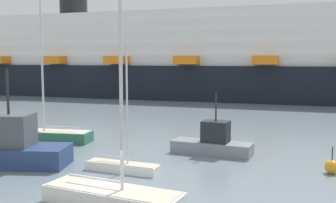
{
  "coord_description": "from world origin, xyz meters",
  "views": [
    {
      "loc": [
        7.08,
        -15.56,
        6.33
      ],
      "look_at": [
        0.0,
        11.95,
        3.33
      ],
      "focal_mm": 42.79,
      "sensor_mm": 36.0,
      "label": 1
    }
  ],
  "objects_px": {
    "sailboat_0": "(50,134)",
    "channel_buoy_0": "(332,167)",
    "sailboat_3": "(122,165)",
    "fishing_boat_0": "(213,143)",
    "fishing_boat_1": "(6,148)",
    "sailboat_2": "(113,194)",
    "cruise_ship": "(165,61)"
  },
  "relations": [
    {
      "from": "sailboat_0",
      "to": "channel_buoy_0",
      "type": "xyz_separation_m",
      "value": [
        19.82,
        -3.92,
        -0.16
      ]
    },
    {
      "from": "sailboat_3",
      "to": "channel_buoy_0",
      "type": "xyz_separation_m",
      "value": [
        11.43,
        2.54,
        0.03
      ]
    },
    {
      "from": "sailboat_0",
      "to": "sailboat_3",
      "type": "height_order",
      "value": "sailboat_0"
    },
    {
      "from": "fishing_boat_0",
      "to": "channel_buoy_0",
      "type": "distance_m",
      "value": 7.66
    },
    {
      "from": "fishing_boat_1",
      "to": "channel_buoy_0",
      "type": "xyz_separation_m",
      "value": [
        18.66,
        3.0,
        -0.68
      ]
    },
    {
      "from": "sailboat_3",
      "to": "fishing_boat_1",
      "type": "relative_size",
      "value": 0.84
    },
    {
      "from": "sailboat_2",
      "to": "fishing_boat_1",
      "type": "bearing_deg",
      "value": 162.79
    },
    {
      "from": "fishing_boat_0",
      "to": "fishing_boat_1",
      "type": "xyz_separation_m",
      "value": [
        -11.6,
        -5.94,
        0.31
      ]
    },
    {
      "from": "sailboat_0",
      "to": "fishing_boat_1",
      "type": "distance_m",
      "value": 7.04
    },
    {
      "from": "fishing_boat_0",
      "to": "sailboat_3",
      "type": "bearing_deg",
      "value": -119.59
    },
    {
      "from": "sailboat_0",
      "to": "fishing_boat_1",
      "type": "relative_size",
      "value": 1.34
    },
    {
      "from": "sailboat_2",
      "to": "fishing_boat_1",
      "type": "distance_m",
      "value": 9.89
    },
    {
      "from": "sailboat_3",
      "to": "channel_buoy_0",
      "type": "height_order",
      "value": "sailboat_3"
    },
    {
      "from": "sailboat_2",
      "to": "cruise_ship",
      "type": "height_order",
      "value": "cruise_ship"
    },
    {
      "from": "fishing_boat_0",
      "to": "channel_buoy_0",
      "type": "xyz_separation_m",
      "value": [
        7.06,
        -2.94,
        -0.37
      ]
    },
    {
      "from": "fishing_boat_1",
      "to": "cruise_ship",
      "type": "height_order",
      "value": "cruise_ship"
    },
    {
      "from": "fishing_boat_1",
      "to": "cruise_ship",
      "type": "xyz_separation_m",
      "value": [
        -2.21,
        45.35,
        5.05
      ]
    },
    {
      "from": "sailboat_0",
      "to": "sailboat_3",
      "type": "relative_size",
      "value": 1.59
    },
    {
      "from": "sailboat_2",
      "to": "fishing_boat_1",
      "type": "relative_size",
      "value": 1.34
    },
    {
      "from": "fishing_boat_1",
      "to": "channel_buoy_0",
      "type": "relative_size",
      "value": 5.28
    },
    {
      "from": "sailboat_0",
      "to": "channel_buoy_0",
      "type": "height_order",
      "value": "sailboat_0"
    },
    {
      "from": "fishing_boat_1",
      "to": "cruise_ship",
      "type": "distance_m",
      "value": 45.69
    },
    {
      "from": "sailboat_3",
      "to": "fishing_boat_1",
      "type": "xyz_separation_m",
      "value": [
        -7.24,
        -0.46,
        0.71
      ]
    },
    {
      "from": "fishing_boat_1",
      "to": "channel_buoy_0",
      "type": "bearing_deg",
      "value": -0.9
    },
    {
      "from": "channel_buoy_0",
      "to": "fishing_boat_1",
      "type": "bearing_deg",
      "value": -170.86
    },
    {
      "from": "channel_buoy_0",
      "to": "cruise_ship",
      "type": "relative_size",
      "value": 0.02
    },
    {
      "from": "fishing_boat_0",
      "to": "cruise_ship",
      "type": "relative_size",
      "value": 0.06
    },
    {
      "from": "channel_buoy_0",
      "to": "sailboat_0",
      "type": "bearing_deg",
      "value": 168.8
    },
    {
      "from": "fishing_boat_0",
      "to": "channel_buoy_0",
      "type": "height_order",
      "value": "fishing_boat_0"
    },
    {
      "from": "fishing_boat_0",
      "to": "cruise_ship",
      "type": "xyz_separation_m",
      "value": [
        -13.81,
        39.41,
        5.36
      ]
    },
    {
      "from": "sailboat_3",
      "to": "fishing_boat_0",
      "type": "relative_size",
      "value": 1.21
    },
    {
      "from": "sailboat_0",
      "to": "channel_buoy_0",
      "type": "bearing_deg",
      "value": 165.87
    }
  ]
}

